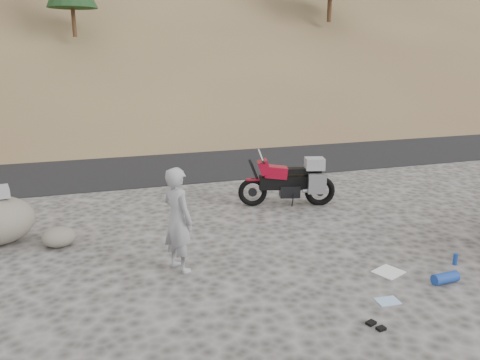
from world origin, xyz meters
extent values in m
plane|color=#3C3A37|center=(0.00, 0.00, 0.00)|extent=(140.00, 140.00, 0.00)
cube|color=black|center=(0.00, 9.00, 0.00)|extent=(120.00, 7.00, 0.05)
cylinder|color=#371F14|center=(-4.00, 14.00, 4.90)|extent=(0.17, 0.17, 1.40)
cylinder|color=#371F14|center=(8.00, 15.00, 5.94)|extent=(0.22, 0.22, 1.82)
torus|color=black|center=(0.01, 3.17, 0.35)|extent=(0.71, 0.30, 0.70)
cylinder|color=black|center=(0.01, 3.17, 0.35)|extent=(0.22, 0.11, 0.21)
torus|color=black|center=(1.61, 2.76, 0.35)|extent=(0.76, 0.33, 0.74)
cylinder|color=black|center=(1.61, 2.76, 0.35)|extent=(0.25, 0.14, 0.23)
cylinder|color=black|center=(0.09, 3.15, 0.74)|extent=(0.40, 0.16, 0.86)
cylinder|color=black|center=(0.24, 3.11, 1.15)|extent=(0.21, 0.65, 0.05)
cube|color=black|center=(0.78, 2.97, 0.58)|extent=(1.30, 0.56, 0.32)
cube|color=black|center=(0.89, 2.95, 0.37)|extent=(0.54, 0.43, 0.30)
cube|color=maroon|center=(0.55, 3.03, 0.85)|extent=(0.62, 0.45, 0.33)
cube|color=maroon|center=(0.27, 3.10, 0.98)|extent=(0.40, 0.43, 0.38)
cube|color=silver|center=(0.20, 3.12, 1.25)|extent=(0.20, 0.34, 0.27)
cube|color=black|center=(1.04, 2.91, 0.87)|extent=(0.62, 0.37, 0.13)
cube|color=black|center=(1.43, 2.81, 0.83)|extent=(0.41, 0.28, 0.11)
cube|color=#A7A8AC|center=(1.41, 2.53, 0.62)|extent=(0.44, 0.23, 0.48)
cube|color=#A7A8AC|center=(1.54, 3.07, 0.62)|extent=(0.44, 0.23, 0.48)
cube|color=gray|center=(1.45, 2.80, 1.04)|extent=(0.52, 0.46, 0.28)
cube|color=maroon|center=(0.01, 3.17, 0.67)|extent=(0.34, 0.20, 0.04)
cylinder|color=black|center=(0.89, 2.75, 0.19)|extent=(0.08, 0.22, 0.39)
cylinder|color=#A7A8AC|center=(1.37, 2.67, 0.42)|extent=(0.49, 0.21, 0.14)
imported|color=gray|center=(-2.29, 0.30, 0.00)|extent=(0.69, 0.79, 1.82)
ellipsoid|color=#5F5A52|center=(-4.34, 1.97, 0.19)|extent=(0.79, 0.76, 0.38)
cube|color=white|center=(1.09, -0.88, 0.01)|extent=(0.57, 0.55, 0.02)
cylinder|color=navy|center=(1.74, -1.48, 0.09)|extent=(0.46, 0.21, 0.18)
cylinder|color=navy|center=(2.38, -0.97, 0.10)|extent=(0.09, 0.09, 0.21)
cube|color=black|center=(-0.07, -2.16, 0.02)|extent=(0.16, 0.14, 0.04)
cube|color=black|center=(-0.01, -2.32, 0.02)|extent=(0.13, 0.11, 0.04)
cube|color=#96C0E8|center=(0.51, -1.71, 0.01)|extent=(0.35, 0.27, 0.01)
camera|label=1|loc=(-3.49, -7.06, 3.64)|focal=35.00mm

